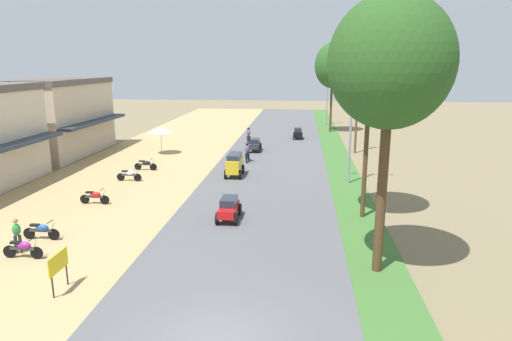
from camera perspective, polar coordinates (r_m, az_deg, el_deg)
name	(u,v)px	position (r m, az deg, el deg)	size (l,w,h in m)	color
shophouse_mid	(56,117)	(45.24, -24.09, 6.23)	(7.65, 11.32, 6.90)	#C6B299
parked_motorbike_nearest	(23,248)	(21.96, -27.47, -8.69)	(1.80, 0.54, 0.94)	black
parked_motorbike_second	(42,230)	(23.81, -25.58, -6.81)	(1.80, 0.54, 0.94)	black
parked_motorbike_third	(95,196)	(28.43, -19.78, -3.08)	(1.80, 0.54, 0.94)	black
parked_motorbike_fourth	(129,174)	(33.18, -15.78, -0.47)	(1.80, 0.54, 0.94)	black
parked_motorbike_fifth	(146,164)	(36.23, -13.81, 0.80)	(1.80, 0.54, 0.94)	black
street_signboard	(58,265)	(18.21, -23.80, -10.90)	(0.06, 1.30, 1.50)	#262628
vendor_umbrella	(161,130)	(42.21, -12.01, 5.08)	(2.20, 2.20, 2.52)	#99999E
pedestrian_on_shoulder	(17,234)	(22.53, -28.08, -7.10)	(0.43, 0.36, 1.62)	#33333D
median_tree_nearest	(391,63)	(17.55, 16.71, 12.90)	(4.61, 4.61, 10.72)	#4C351E
median_tree_second	(371,66)	(24.11, 14.37, 12.73)	(4.11, 4.11, 10.36)	#4C351E
median_tree_third	(333,66)	(55.43, 9.69, 13.00)	(4.22, 4.22, 10.59)	#4C351E
streetlamp_near	(351,119)	(31.39, 11.98, 6.43)	(3.16, 0.20, 7.82)	gray
streetlamp_mid	(327,89)	(61.76, 9.06, 10.20)	(3.16, 0.20, 8.45)	gray
utility_pole_near	(357,105)	(42.73, 12.73, 8.15)	(1.80, 0.20, 8.69)	brown
car_sedan_red	(229,208)	(24.14, -3.47, -4.71)	(1.10, 2.26, 1.19)	red
car_van_yellow	(234,164)	(33.22, -2.75, 0.88)	(1.19, 2.41, 1.67)	gold
car_sedan_charcoal	(255,144)	(42.74, -0.14, 3.35)	(1.10, 2.26, 1.19)	#282D33
car_hatchback_black	(298,133)	(50.04, 5.33, 4.80)	(1.04, 2.00, 1.23)	black
motorbike_ahead_second	(247,153)	(38.17, -1.11, 2.29)	(0.54, 1.80, 1.66)	black
motorbike_ahead_third	(249,136)	(47.21, -0.94, 4.46)	(0.54, 1.80, 1.66)	black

